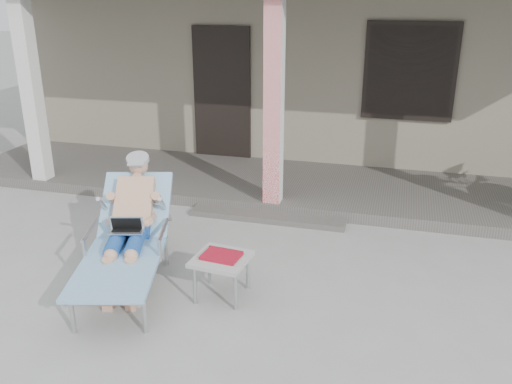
% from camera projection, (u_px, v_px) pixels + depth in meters
% --- Properties ---
extents(ground, '(60.00, 60.00, 0.00)m').
position_uv_depth(ground, '(221.00, 292.00, 5.28)').
color(ground, '#9E9E99').
rests_on(ground, ground).
extents(house, '(10.40, 5.40, 3.30)m').
position_uv_depth(house, '(326.00, 50.00, 10.57)').
color(house, gray).
rests_on(house, ground).
extents(porch_deck, '(10.00, 2.00, 0.15)m').
position_uv_depth(porch_deck, '(286.00, 185.00, 7.97)').
color(porch_deck, '#605B56').
rests_on(porch_deck, ground).
extents(porch_step, '(2.00, 0.30, 0.07)m').
position_uv_depth(porch_step, '(267.00, 217.00, 6.94)').
color(porch_step, '#605B56').
rests_on(porch_step, ground).
extents(lounger, '(1.17, 1.96, 1.23)m').
position_uv_depth(lounger, '(126.00, 211.00, 5.26)').
color(lounger, '#B7B7BC').
rests_on(lounger, ground).
extents(side_table, '(0.55, 0.55, 0.45)m').
position_uv_depth(side_table, '(222.00, 261.00, 5.10)').
color(side_table, '#A8A9A4').
rests_on(side_table, ground).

